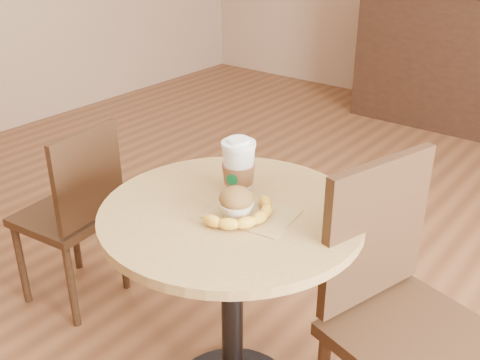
# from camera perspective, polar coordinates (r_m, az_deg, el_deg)

# --- Properties ---
(cafe_table) EXTENTS (0.78, 0.78, 0.75)m
(cafe_table) POSITION_cam_1_polar(r_m,az_deg,el_deg) (1.74, -0.82, -8.55)
(cafe_table) COLOR black
(cafe_table) RESTS_ON ground
(chair_left) EXTENTS (0.39, 0.39, 0.80)m
(chair_left) POSITION_cam_1_polar(r_m,az_deg,el_deg) (2.37, -16.42, -2.95)
(chair_left) COLOR #382313
(chair_left) RESTS_ON ground
(chair_right) EXTENTS (0.51, 0.51, 0.94)m
(chair_right) POSITION_cam_1_polar(r_m,az_deg,el_deg) (1.68, 16.01, -12.80)
(chair_right) COLOR #382313
(chair_right) RESTS_ON ground
(kraft_bag) EXTENTS (0.26, 0.21, 0.00)m
(kraft_bag) POSITION_cam_1_polar(r_m,az_deg,el_deg) (1.61, 1.22, -3.47)
(kraft_bag) COLOR #A0814D
(kraft_bag) RESTS_ON cafe_table
(coffee_cup) EXTENTS (0.10, 0.11, 0.17)m
(coffee_cup) POSITION_cam_1_polar(r_m,az_deg,el_deg) (1.71, -0.15, 1.23)
(coffee_cup) COLOR silver
(coffee_cup) RESTS_ON cafe_table
(muffin) EXTENTS (0.10, 0.10, 0.09)m
(muffin) POSITION_cam_1_polar(r_m,az_deg,el_deg) (1.57, -0.38, -2.31)
(muffin) COLOR white
(muffin) RESTS_ON kraft_bag
(banana) EXTENTS (0.23, 0.28, 0.03)m
(banana) POSITION_cam_1_polar(r_m,az_deg,el_deg) (1.57, 0.54, -3.41)
(banana) COLOR gold
(banana) RESTS_ON kraft_bag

